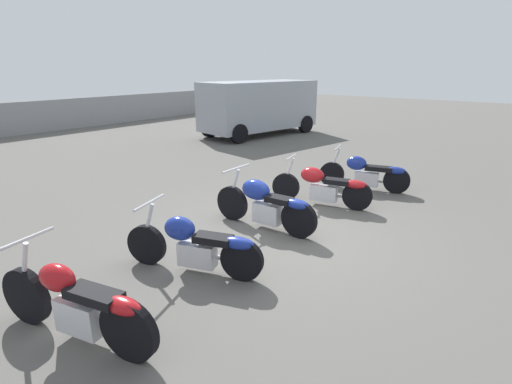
{
  "coord_description": "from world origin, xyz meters",
  "views": [
    {
      "loc": [
        -5.06,
        -3.53,
        2.7
      ],
      "look_at": [
        0.0,
        0.42,
        0.65
      ],
      "focal_mm": 28.0,
      "sensor_mm": 36.0,
      "label": 1
    }
  ],
  "objects": [
    {
      "name": "ground_plane",
      "position": [
        0.0,
        0.0,
        0.0
      ],
      "size": [
        60.0,
        60.0,
        0.0
      ],
      "primitive_type": "plane",
      "color": "#5B5954"
    },
    {
      "name": "motorcycle_slot_0",
      "position": [
        -3.44,
        -0.0,
        0.42
      ],
      "size": [
        0.8,
        2.02,
        1.01
      ],
      "rotation": [
        0.0,
        0.0,
        0.23
      ],
      "color": "black",
      "rests_on": "ground_plane"
    },
    {
      "name": "motorcycle_slot_1",
      "position": [
        -1.72,
        0.11,
        0.4
      ],
      "size": [
        0.93,
        1.93,
        0.94
      ],
      "rotation": [
        0.0,
        0.0,
        0.34
      ],
      "color": "black",
      "rests_on": "ground_plane"
    },
    {
      "name": "motorcycle_slot_2",
      "position": [
        0.08,
        0.29,
        0.44
      ],
      "size": [
        0.74,
        2.01,
        0.99
      ],
      "rotation": [
        0.0,
        0.0,
        0.05
      ],
      "color": "black",
      "rests_on": "ground_plane"
    },
    {
      "name": "motorcycle_slot_3",
      "position": [
        1.75,
        0.1,
        0.39
      ],
      "size": [
        0.72,
        2.01,
        0.94
      ],
      "rotation": [
        0.0,
        0.0,
        0.23
      ],
      "color": "black",
      "rests_on": "ground_plane"
    },
    {
      "name": "motorcycle_slot_4",
      "position": [
        3.27,
        -0.15,
        0.39
      ],
      "size": [
        0.83,
        1.95,
        0.93
      ],
      "rotation": [
        0.0,
        0.0,
        0.27
      ],
      "color": "black",
      "rests_on": "ground_plane"
    },
    {
      "name": "parked_van",
      "position": [
        7.73,
        6.29,
        1.17
      ],
      "size": [
        5.08,
        2.68,
        2.1
      ],
      "rotation": [
        0.0,
        0.0,
        -1.74
      ],
      "color": "#999EA8",
      "rests_on": "ground_plane"
    }
  ]
}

